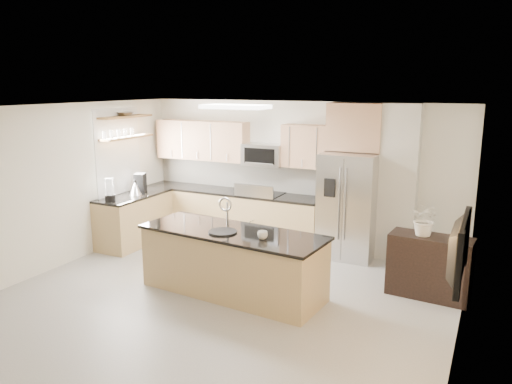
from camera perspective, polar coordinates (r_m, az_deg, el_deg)
The scene contains 26 objects.
floor at distance 6.73m, azimuth -5.71°, elevation -13.33°, with size 6.50×6.50×0.00m, color #A7A49F.
ceiling at distance 6.08m, azimuth -6.24°, elevation 9.37°, with size 6.00×6.50×0.02m, color silver.
wall_back at distance 9.13m, azimuth 4.85°, elevation 2.14°, with size 6.00×0.02×2.60m, color silver.
wall_left at distance 8.23m, azimuth -24.00°, elevation -0.01°, with size 0.02×6.50×2.60m, color silver.
wall_right at distance 5.39m, azimuth 22.44°, elevation -5.98°, with size 0.02×6.50×2.60m, color silver.
back_counter at distance 9.53m, azimuth -2.83°, elevation -2.49°, with size 3.55×0.66×1.44m.
left_counter at distance 9.47m, azimuth -13.74°, elevation -3.01°, with size 0.66×1.50×0.92m.
range at distance 9.25m, azimuth 0.55°, elevation -2.94°, with size 0.76×0.64×1.14m.
upper_cabinets at distance 9.45m, azimuth -2.87°, elevation 5.73°, with size 3.50×0.33×0.75m.
microwave at distance 9.12m, azimuth 0.90°, elevation 4.28°, with size 0.76×0.40×0.40m.
refrigerator at distance 8.54m, azimuth 10.53°, elevation -1.54°, with size 0.92×0.78×1.78m.
partition_column at distance 8.51m, azimuth 15.98°, elevation 0.96°, with size 0.60×0.30×2.60m, color beige.
window at distance 9.43m, azimuth -15.53°, elevation 4.21°, with size 0.04×1.15×1.65m.
shelf_lower at distance 9.39m, azimuth -14.64°, elevation 6.07°, with size 0.30×1.20×0.04m, color brown.
shelf_upper at distance 9.36m, azimuth -14.77°, elevation 8.33°, with size 0.30×1.20×0.04m, color brown.
ceiling_fixture at distance 7.66m, azimuth -2.36°, elevation 9.72°, with size 1.00×0.50×0.06m, color white.
island at distance 7.06m, azimuth -2.68°, elevation -7.97°, with size 2.71×1.18×1.34m.
credenza at distance 7.35m, azimuth 19.20°, elevation -8.04°, with size 1.09×0.46×0.87m, color black.
cup at distance 6.54m, azimuth 0.75°, elevation -4.94°, with size 0.13×0.13×0.11m, color white.
platter at distance 6.84m, azimuth -3.83°, elevation -4.56°, with size 0.39×0.39×0.02m, color black.
blender at distance 8.89m, azimuth -16.38°, elevation 0.06°, with size 0.18×0.18×0.40m.
kettle at distance 9.31m, azimuth -13.64°, elevation 0.43°, with size 0.22×0.22×0.28m.
coffee_maker at distance 9.52m, azimuth -13.12°, elevation 0.98°, with size 0.26×0.28×0.35m.
bowl at distance 9.36m, azimuth -14.73°, elevation 8.70°, with size 0.35×0.35×0.09m, color #B9BABC.
flower_vase at distance 7.11m, azimuth 18.89°, elevation -2.09°, with size 0.63×0.54×0.69m, color beige.
television at distance 5.19m, azimuth 21.34°, elevation -6.00°, with size 1.08×0.14×0.62m, color black.
Camera 1 is at (3.23, -5.14, 2.90)m, focal length 35.00 mm.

